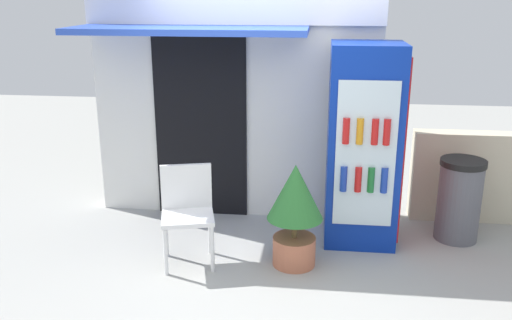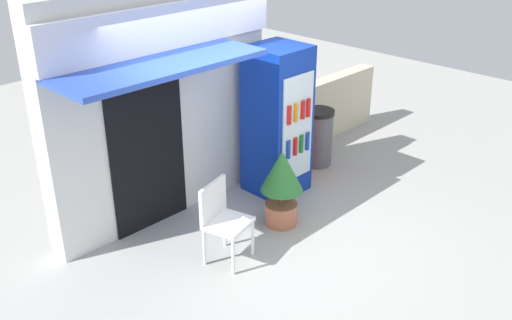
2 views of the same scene
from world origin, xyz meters
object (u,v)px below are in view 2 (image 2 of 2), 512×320
object	(u,v)px
drink_cooler	(278,121)
plastic_chair	(222,216)
potted_plant_near_shop	(282,181)
trash_bin	(318,137)

from	to	relation	value
drink_cooler	plastic_chair	xyz separation A→B (m)	(-1.63, -0.67, -0.45)
plastic_chair	potted_plant_near_shop	bearing A→B (deg)	1.35
drink_cooler	potted_plant_near_shop	distance (m)	1.00
potted_plant_near_shop	trash_bin	xyz separation A→B (m)	(1.62, 0.75, -0.15)
potted_plant_near_shop	plastic_chair	bearing A→B (deg)	-178.65
plastic_chair	trash_bin	distance (m)	2.73
drink_cooler	trash_bin	distance (m)	1.14
potted_plant_near_shop	trash_bin	size ratio (longest dim) A/B	1.15
potted_plant_near_shop	trash_bin	distance (m)	1.79
drink_cooler	potted_plant_near_shop	size ratio (longest dim) A/B	2.03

